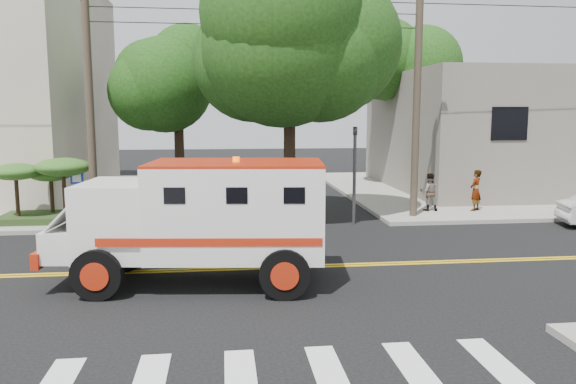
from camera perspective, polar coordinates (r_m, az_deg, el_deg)
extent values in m
plane|color=black|center=(15.10, -2.57, -7.71)|extent=(100.00, 100.00, 0.00)
cube|color=gray|center=(31.80, 20.54, 0.27)|extent=(17.00, 17.00, 0.15)
cube|color=slate|center=(32.71, 22.75, 5.77)|extent=(14.00, 12.00, 6.00)
cylinder|color=#382D23|center=(21.00, -19.51, 8.69)|extent=(0.28, 0.28, 9.00)
cylinder|color=#382D23|center=(21.96, 12.95, 8.90)|extent=(0.28, 0.28, 9.00)
cylinder|color=black|center=(21.15, 0.16, 6.43)|extent=(0.44, 0.44, 7.00)
sphere|color=#14360E|center=(21.34, 0.16, 15.86)|extent=(5.32, 5.32, 5.32)
sphere|color=#14360E|center=(20.85, 3.69, 17.62)|extent=(4.56, 4.56, 4.56)
cylinder|color=black|center=(26.60, -11.00, 5.11)|extent=(0.44, 0.44, 5.60)
sphere|color=#14360E|center=(26.61, -11.16, 11.14)|extent=(3.92, 3.92, 3.92)
sphere|color=#14360E|center=(26.03, -9.40, 12.18)|extent=(3.36, 3.36, 3.36)
cylinder|color=black|center=(31.97, 10.69, 5.90)|extent=(0.44, 0.44, 5.95)
sphere|color=#14360E|center=(32.00, 10.83, 11.23)|extent=(4.20, 4.20, 4.20)
sphere|color=#14360E|center=(31.75, 12.77, 12.02)|extent=(3.60, 3.60, 3.60)
cylinder|color=#3F3F42|center=(20.79, 6.76, 1.65)|extent=(0.12, 0.12, 3.60)
imported|color=#3F3F42|center=(20.69, 6.82, 5.37)|extent=(0.15, 0.18, 0.90)
cylinder|color=#3F3F42|center=(21.55, -20.52, -0.73)|extent=(0.06, 0.06, 2.00)
cube|color=#0C33A5|center=(21.39, -20.66, 1.36)|extent=(0.45, 0.03, 0.45)
cube|color=#1E3314|center=(22.58, -23.27, -2.37)|extent=(3.20, 2.00, 0.24)
cylinder|color=black|center=(22.44, -25.82, -0.31)|extent=(0.14, 0.14, 1.52)
ellipsoid|color=#235018|center=(22.35, -25.95, 1.86)|extent=(1.73, 1.73, 0.60)
cylinder|color=black|center=(22.81, -22.86, -0.22)|extent=(0.14, 0.14, 1.36)
ellipsoid|color=#235018|center=(22.72, -22.97, 1.69)|extent=(1.55, 1.55, 0.54)
cylinder|color=black|center=(21.74, -21.77, -0.11)|extent=(0.14, 0.14, 1.68)
ellipsoid|color=#235018|center=(21.64, -21.90, 2.37)|extent=(1.91, 1.91, 0.66)
cube|color=silver|center=(13.41, -5.22, -1.81)|extent=(4.27, 2.80, 2.17)
cube|color=silver|center=(13.96, -16.73, -2.59)|extent=(1.89, 2.44, 1.76)
cube|color=black|center=(14.13, -19.96, -0.70)|extent=(0.25, 1.76, 0.72)
cube|color=silver|center=(14.40, -20.82, -4.56)|extent=(1.15, 2.16, 0.72)
cube|color=#AA220D|center=(14.64, -22.68, -5.50)|extent=(0.42, 2.23, 0.36)
cube|color=#AA220D|center=(13.27, -5.29, 2.95)|extent=(4.27, 2.80, 0.06)
cylinder|color=black|center=(13.17, -18.83, -7.94)|extent=(1.17, 0.45, 1.14)
cylinder|color=black|center=(15.32, -16.12, -5.60)|extent=(1.17, 0.45, 1.14)
cylinder|color=black|center=(12.52, -0.33, -8.33)|extent=(1.17, 0.45, 1.14)
cylinder|color=black|center=(14.76, -0.37, -5.79)|extent=(1.17, 0.45, 1.14)
imported|color=gray|center=(23.98, 18.52, 0.16)|extent=(0.72, 0.70, 1.67)
imported|color=gray|center=(23.45, 14.13, 0.00)|extent=(0.82, 0.68, 1.53)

